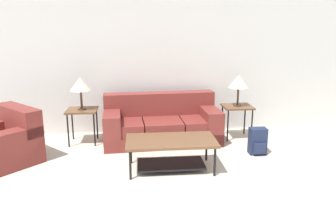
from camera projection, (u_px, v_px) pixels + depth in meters
wall_back at (169, 63)px, 6.11m from camera, size 8.86×0.06×2.60m
couch at (161, 125)px, 5.73m from camera, size 2.03×0.99×0.82m
armchair at (1, 145)px, 4.81m from camera, size 1.34×1.34×0.80m
coffee_table at (171, 147)px, 4.57m from camera, size 1.25×0.66×0.44m
side_table_left at (82, 113)px, 5.59m from camera, size 0.51×0.47×0.60m
side_table_right at (237, 109)px, 5.84m from camera, size 0.51×0.47×0.60m
table_lamp_left at (80, 84)px, 5.48m from camera, size 0.35×0.35×0.55m
table_lamp_right at (239, 82)px, 5.73m from camera, size 0.35×0.35×0.55m
backpack at (258, 142)px, 5.16m from camera, size 0.26×0.25×0.42m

